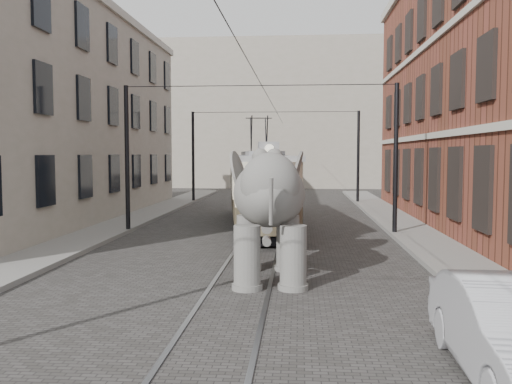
{
  "coord_description": "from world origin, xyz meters",
  "views": [
    {
      "loc": [
        1.43,
        -16.03,
        3.25
      ],
      "look_at": [
        0.13,
        0.38,
        2.1
      ],
      "focal_mm": 38.67,
      "sensor_mm": 36.0,
      "label": 1
    }
  ],
  "objects": [
    {
      "name": "sidewalk_right",
      "position": [
        6.0,
        0.0,
        0.07
      ],
      "size": [
        2.0,
        60.0,
        0.15
      ],
      "primitive_type": "cube",
      "color": "slate",
      "rests_on": "ground"
    },
    {
      "name": "ground",
      "position": [
        0.0,
        0.0,
        0.0
      ],
      "size": [
        120.0,
        120.0,
        0.0
      ],
      "primitive_type": "plane",
      "color": "#3C3937"
    },
    {
      "name": "tram",
      "position": [
        -0.39,
        8.57,
        2.44
      ],
      "size": [
        4.16,
        12.51,
        4.87
      ],
      "primitive_type": null,
      "rotation": [
        0.0,
        0.0,
        0.13
      ],
      "color": "beige",
      "rests_on": "ground"
    },
    {
      "name": "stucco_building",
      "position": [
        -11.0,
        10.0,
        5.0
      ],
      "size": [
        7.0,
        24.0,
        10.0
      ],
      "primitive_type": "cube",
      "color": "gray",
      "rests_on": "ground"
    },
    {
      "name": "tram_rails",
      "position": [
        0.0,
        0.0,
        0.01
      ],
      "size": [
        1.54,
        80.0,
        0.02
      ],
      "primitive_type": null,
      "color": "slate",
      "rests_on": "ground"
    },
    {
      "name": "sidewalk_left",
      "position": [
        -6.5,
        0.0,
        0.07
      ],
      "size": [
        2.0,
        60.0,
        0.15
      ],
      "primitive_type": "cube",
      "color": "slate",
      "rests_on": "ground"
    },
    {
      "name": "catenary",
      "position": [
        -0.2,
        5.0,
        3.0
      ],
      "size": [
        11.0,
        30.2,
        6.0
      ],
      "primitive_type": null,
      "color": "black",
      "rests_on": "ground"
    },
    {
      "name": "distant_block",
      "position": [
        0.0,
        40.0,
        7.0
      ],
      "size": [
        28.0,
        10.0,
        14.0
      ],
      "primitive_type": "cube",
      "color": "gray",
      "rests_on": "ground"
    },
    {
      "name": "elephant",
      "position": [
        0.66,
        -1.97,
        1.72
      ],
      "size": [
        3.54,
        5.85,
        3.44
      ],
      "primitive_type": null,
      "rotation": [
        0.0,
        0.0,
        0.08
      ],
      "color": "#62605B",
      "rests_on": "ground"
    }
  ]
}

